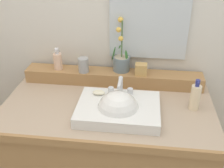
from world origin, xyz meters
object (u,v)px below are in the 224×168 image
object	(u,v)px
potted_plant	(121,60)
tumbler_cup	(83,65)
soap_dispenser	(58,61)
sink_basin	(118,110)
soap_bar	(99,93)
trinket_box	(141,69)
lotion_bottle	(195,97)

from	to	relation	value
potted_plant	tumbler_cup	distance (m)	0.24
soap_dispenser	sink_basin	bearing A→B (deg)	-38.70
soap_bar	soap_dispenser	bearing A→B (deg)	141.51
trinket_box	sink_basin	bearing A→B (deg)	-107.84
soap_dispenser	potted_plant	bearing A→B (deg)	4.13
sink_basin	trinket_box	distance (m)	0.36
soap_bar	potted_plant	xyz separation A→B (m)	(0.10, 0.27, 0.09)
soap_bar	lotion_bottle	xyz separation A→B (m)	(0.54, 0.01, 0.01)
potted_plant	lotion_bottle	xyz separation A→B (m)	(0.44, -0.26, -0.08)
sink_basin	trinket_box	size ratio (longest dim) A/B	6.08
tumbler_cup	sink_basin	bearing A→B (deg)	-51.60
tumbler_cup	soap_dispenser	bearing A→B (deg)	173.14
soap_bar	trinket_box	distance (m)	0.33
lotion_bottle	trinket_box	bearing A→B (deg)	144.50
potted_plant	lotion_bottle	world-z (taller)	potted_plant
sink_basin	soap_bar	world-z (taller)	sink_basin
trinket_box	soap_dispenser	bearing A→B (deg)	178.75
soap_bar	lotion_bottle	distance (m)	0.54
soap_dispenser	trinket_box	world-z (taller)	soap_dispenser
sink_basin	soap_bar	bearing A→B (deg)	140.77
soap_dispenser	trinket_box	size ratio (longest dim) A/B	1.97
trinket_box	lotion_bottle	bearing A→B (deg)	-35.14
trinket_box	lotion_bottle	distance (m)	0.38
soap_bar	potted_plant	bearing A→B (deg)	69.63
potted_plant	lotion_bottle	bearing A→B (deg)	-31.19
soap_dispenser	tumbler_cup	xyz separation A→B (m)	(0.17, -0.02, -0.01)
soap_bar	tumbler_cup	distance (m)	0.27
trinket_box	potted_plant	bearing A→B (deg)	161.18
soap_bar	tumbler_cup	bearing A→B (deg)	120.97
soap_dispenser	tumbler_cup	bearing A→B (deg)	-6.86
soap_bar	sink_basin	bearing A→B (deg)	-39.23
trinket_box	tumbler_cup	bearing A→B (deg)	-178.74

